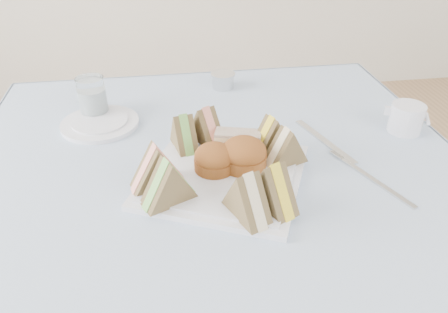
{
  "coord_description": "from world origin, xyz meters",
  "views": [
    {
      "loc": [
        -0.1,
        -0.7,
        1.23
      ],
      "look_at": [
        0.01,
        -0.03,
        0.8
      ],
      "focal_mm": 35.0,
      "sensor_mm": 36.0,
      "label": 1
    }
  ],
  "objects": [
    {
      "name": "table",
      "position": [
        0.0,
        0.0,
        0.37
      ],
      "size": [
        0.9,
        0.9,
        0.74
      ],
      "primitive_type": "cube",
      "color": "brown",
      "rests_on": "floor"
    },
    {
      "name": "tablecloth",
      "position": [
        0.0,
        0.0,
        0.74
      ],
      "size": [
        1.02,
        1.02,
        0.01
      ],
      "primitive_type": "cube",
      "color": "silver",
      "rests_on": "table"
    },
    {
      "name": "serving_plate",
      "position": [
        0.01,
        -0.03,
        0.75
      ],
      "size": [
        0.38,
        0.38,
        0.01
      ],
      "primitive_type": "cube",
      "rotation": [
        0.0,
        0.0,
        -0.43
      ],
      "color": "white",
      "rests_on": "tablecloth"
    },
    {
      "name": "sandwich_fl_a",
      "position": [
        -0.12,
        -0.05,
        0.8
      ],
      "size": [
        0.11,
        0.07,
        0.09
      ],
      "primitive_type": null,
      "rotation": [
        0.0,
        0.0,
        0.26
      ],
      "color": "brown",
      "rests_on": "serving_plate"
    },
    {
      "name": "sandwich_fl_b",
      "position": [
        -0.1,
        -0.1,
        0.8
      ],
      "size": [
        0.11,
        0.08,
        0.08
      ],
      "primitive_type": null,
      "rotation": [
        0.0,
        0.0,
        0.43
      ],
      "color": "brown",
      "rests_on": "serving_plate"
    },
    {
      "name": "sandwich_fr_a",
      "position": [
        0.07,
        -0.14,
        0.8
      ],
      "size": [
        0.08,
        0.11,
        0.08
      ],
      "primitive_type": null,
      "rotation": [
        0.0,
        0.0,
        -1.13
      ],
      "color": "brown",
      "rests_on": "serving_plate"
    },
    {
      "name": "sandwich_fr_b",
      "position": [
        0.02,
        -0.16,
        0.8
      ],
      "size": [
        0.08,
        0.1,
        0.08
      ],
      "primitive_type": null,
      "rotation": [
        0.0,
        0.0,
        -1.17
      ],
      "color": "brown",
      "rests_on": "serving_plate"
    },
    {
      "name": "sandwich_bl_a",
      "position": [
        -0.06,
        0.08,
        0.8
      ],
      "size": [
        0.06,
        0.09,
        0.08
      ],
      "primitive_type": null,
      "rotation": [
        0.0,
        0.0,
        1.78
      ],
      "color": "brown",
      "rests_on": "serving_plate"
    },
    {
      "name": "sandwich_bl_b",
      "position": [
        -0.01,
        0.09,
        0.8
      ],
      "size": [
        0.08,
        0.1,
        0.08
      ],
      "primitive_type": null,
      "rotation": [
        0.0,
        0.0,
        2.06
      ],
      "color": "brown",
      "rests_on": "serving_plate"
    },
    {
      "name": "sandwich_br_a",
      "position": [
        0.13,
        -0.01,
        0.8
      ],
      "size": [
        0.1,
        0.07,
        0.08
      ],
      "primitive_type": null,
      "rotation": [
        0.0,
        0.0,
        -2.79
      ],
      "color": "brown",
      "rests_on": "serving_plate"
    },
    {
      "name": "sandwich_br_b",
      "position": [
        0.11,
        0.04,
        0.8
      ],
      "size": [
        0.1,
        0.07,
        0.08
      ],
      "primitive_type": null,
      "rotation": [
        0.0,
        0.0,
        -2.75
      ],
      "color": "brown",
      "rests_on": "serving_plate"
    },
    {
      "name": "scone_left",
      "position": [
        -0.01,
        -0.02,
        0.78
      ],
      "size": [
        0.1,
        0.1,
        0.05
      ],
      "primitive_type": "cylinder",
      "rotation": [
        0.0,
        0.0,
        -0.39
      ],
      "color": "#A95C25",
      "rests_on": "serving_plate"
    },
    {
      "name": "scone_right",
      "position": [
        0.05,
        -0.02,
        0.79
      ],
      "size": [
        0.09,
        0.09,
        0.06
      ],
      "primitive_type": "cylinder",
      "rotation": [
        0.0,
        0.0,
        -0.01
      ],
      "color": "#A95C25",
      "rests_on": "serving_plate"
    },
    {
      "name": "pastry_slice",
      "position": [
        0.05,
        0.05,
        0.78
      ],
      "size": [
        0.1,
        0.06,
        0.04
      ],
      "primitive_type": "cube",
      "rotation": [
        0.0,
        0.0,
        -0.28
      ],
      "color": "beige",
      "rests_on": "serving_plate"
    },
    {
      "name": "side_plate",
      "position": [
        -0.25,
        0.22,
        0.75
      ],
      "size": [
        0.23,
        0.23,
        0.01
      ],
      "primitive_type": "cylinder",
      "rotation": [
        0.0,
        0.0,
        -0.34
      ],
      "color": "white",
      "rests_on": "tablecloth"
    },
    {
      "name": "water_glass",
      "position": [
        -0.26,
        0.27,
        0.79
      ],
      "size": [
        0.07,
        0.07,
        0.1
      ],
      "primitive_type": "cylinder",
      "rotation": [
        0.0,
        0.0,
        0.08
      ],
      "color": "white",
      "rests_on": "tablecloth"
    },
    {
      "name": "tea_strainer",
      "position": [
        0.07,
        0.39,
        0.76
      ],
      "size": [
        0.08,
        0.08,
        0.04
      ],
      "primitive_type": "cylinder",
      "rotation": [
        0.0,
        0.0,
        0.23
      ],
      "color": "silver",
      "rests_on": "tablecloth"
    },
    {
      "name": "knife",
      "position": [
        0.24,
        0.07,
        0.75
      ],
      "size": [
        0.07,
        0.2,
        0.0
      ],
      "primitive_type": "cube",
      "rotation": [
        0.0,
        0.0,
        0.3
      ],
      "color": "silver",
      "rests_on": "tablecloth"
    },
    {
      "name": "fork",
      "position": [
        0.29,
        -0.09,
        0.75
      ],
      "size": [
        0.08,
        0.17,
        0.0
      ],
      "primitive_type": "cube",
      "rotation": [
        0.0,
        0.0,
        0.38
      ],
      "color": "silver",
      "rests_on": "tablecloth"
    },
    {
      "name": "creamer_jug",
      "position": [
        0.44,
        0.09,
        0.78
      ],
      "size": [
        0.1,
        0.1,
        0.07
      ],
      "primitive_type": "cylinder",
      "rotation": [
        0.0,
        0.0,
        -0.44
      ],
      "color": "white",
      "rests_on": "tablecloth"
    }
  ]
}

